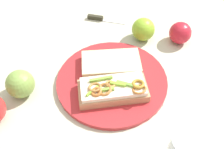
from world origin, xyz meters
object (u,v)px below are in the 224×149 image
(plate, at_px, (112,81))
(apple_2, at_px, (20,84))
(bread_slice_side, at_px, (109,64))
(knife, at_px, (100,19))
(apple_3, at_px, (180,33))
(apple_1, at_px, (143,29))
(sandwich, at_px, (115,89))

(plate, distance_m, apple_2, 0.24)
(bread_slice_side, distance_m, knife, 0.23)
(apple_3, bearing_deg, bread_slice_side, -153.61)
(apple_1, bearing_deg, knife, 142.63)
(apple_1, height_order, knife, apple_1)
(plate, distance_m, apple_1, 0.21)
(apple_2, relative_size, apple_3, 1.08)
(plate, bearing_deg, apple_1, 59.30)
(sandwich, xyz_separation_m, bread_slice_side, (-0.01, 0.10, -0.01))
(apple_1, xyz_separation_m, apple_3, (0.11, -0.02, -0.00))
(sandwich, height_order, knife, sandwich)
(sandwich, relative_size, bread_slice_side, 1.13)
(apple_1, height_order, apple_2, apple_2)
(bread_slice_side, height_order, apple_3, apple_3)
(bread_slice_side, relative_size, apple_3, 2.37)
(apple_3, bearing_deg, plate, -143.99)
(apple_1, distance_m, knife, 0.17)
(sandwich, height_order, apple_1, apple_1)
(apple_1, height_order, apple_3, apple_1)
(apple_3, bearing_deg, sandwich, -135.86)
(apple_3, height_order, knife, apple_3)
(plate, relative_size, apple_3, 4.40)
(knife, bearing_deg, sandwich, -68.60)
(apple_2, distance_m, knife, 0.37)
(bread_slice_side, height_order, apple_1, apple_1)
(sandwich, xyz_separation_m, apple_2, (-0.24, 0.02, 0.01))
(bread_slice_side, bearing_deg, apple_2, 15.15)
(apple_2, bearing_deg, sandwich, -5.88)
(sandwich, bearing_deg, apple_3, -141.44)
(plate, relative_size, apple_1, 4.20)
(bread_slice_side, height_order, apple_2, apple_2)
(plate, height_order, bread_slice_side, bread_slice_side)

